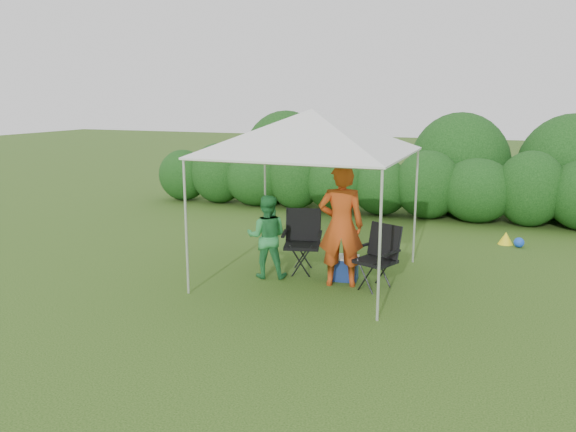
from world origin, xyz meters
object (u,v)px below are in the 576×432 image
(chair_right, at_px, (379,252))
(cooler, at_px, (343,268))
(canopy, at_px, (312,132))
(chair_left, at_px, (303,237))
(woman, at_px, (267,236))
(man, at_px, (341,226))

(chair_right, distance_m, cooler, 0.75)
(canopy, bearing_deg, chair_left, 132.21)
(chair_left, bearing_deg, woman, -143.61)
(canopy, distance_m, woman, 1.90)
(canopy, distance_m, cooler, 2.33)
(chair_right, relative_size, cooler, 1.94)
(chair_right, bearing_deg, cooler, -171.48)
(canopy, distance_m, chair_left, 1.88)
(chair_left, relative_size, man, 0.55)
(chair_right, relative_size, chair_left, 0.94)
(canopy, xyz_separation_m, woman, (-0.68, -0.29, -1.75))
(chair_right, xyz_separation_m, woman, (-1.88, -0.16, 0.13))
(man, bearing_deg, woman, -14.25)
(chair_left, bearing_deg, cooler, -31.06)
(woman, xyz_separation_m, cooler, (1.26, 0.32, -0.50))
(canopy, bearing_deg, man, -22.53)
(man, bearing_deg, cooler, -101.13)
(chair_left, relative_size, woman, 0.77)
(woman, bearing_deg, canopy, -173.74)
(chair_right, relative_size, woman, 0.72)
(man, distance_m, woman, 1.31)
(chair_right, xyz_separation_m, chair_left, (-1.45, 0.39, 0.04))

